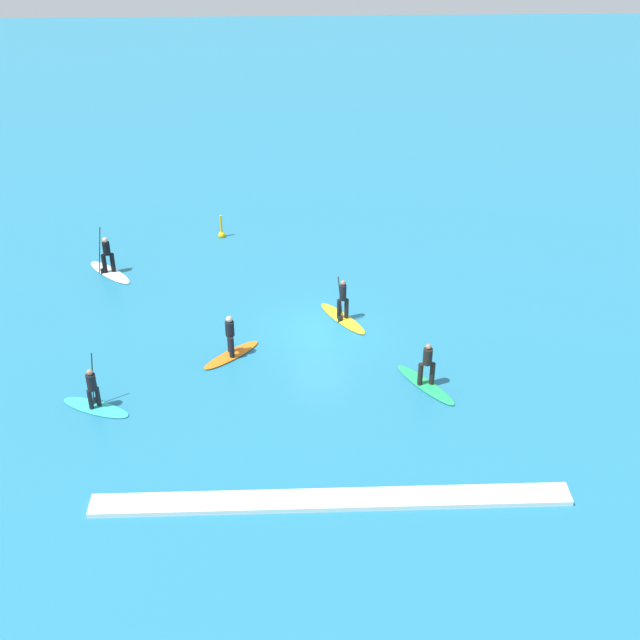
{
  "coord_description": "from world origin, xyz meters",
  "views": [
    {
      "loc": [
        -1.06,
        -29.62,
        18.84
      ],
      "look_at": [
        0.0,
        0.0,
        0.5
      ],
      "focal_mm": 47.32,
      "sensor_mm": 36.0,
      "label": 1
    }
  ],
  "objects_px": {
    "surfer_on_white_board": "(108,264)",
    "marker_buoy": "(222,233)",
    "surfer_on_green_board": "(426,375)",
    "surfer_on_yellow_board": "(343,311)",
    "surfer_on_teal_board": "(94,398)",
    "surfer_on_orange_board": "(231,345)"
  },
  "relations": [
    {
      "from": "surfer_on_green_board",
      "to": "surfer_on_yellow_board",
      "type": "bearing_deg",
      "value": -3.09
    },
    {
      "from": "surfer_on_green_board",
      "to": "marker_buoy",
      "type": "bearing_deg",
      "value": -0.41
    },
    {
      "from": "surfer_on_teal_board",
      "to": "surfer_on_green_board",
      "type": "height_order",
      "value": "surfer_on_teal_board"
    },
    {
      "from": "surfer_on_yellow_board",
      "to": "surfer_on_teal_board",
      "type": "distance_m",
      "value": 10.99
    },
    {
      "from": "surfer_on_white_board",
      "to": "surfer_on_orange_board",
      "type": "distance_m",
      "value": 9.34
    },
    {
      "from": "marker_buoy",
      "to": "surfer_on_white_board",
      "type": "bearing_deg",
      "value": -143.65
    },
    {
      "from": "surfer_on_orange_board",
      "to": "surfer_on_green_board",
      "type": "xyz_separation_m",
      "value": [
        7.43,
        -2.27,
        -0.02
      ]
    },
    {
      "from": "surfer_on_white_board",
      "to": "surfer_on_teal_board",
      "type": "height_order",
      "value": "surfer_on_white_board"
    },
    {
      "from": "surfer_on_yellow_board",
      "to": "surfer_on_white_board",
      "type": "height_order",
      "value": "surfer_on_white_board"
    },
    {
      "from": "surfer_on_yellow_board",
      "to": "surfer_on_teal_board",
      "type": "bearing_deg",
      "value": -90.73
    },
    {
      "from": "surfer_on_teal_board",
      "to": "marker_buoy",
      "type": "height_order",
      "value": "surfer_on_teal_board"
    },
    {
      "from": "surfer_on_yellow_board",
      "to": "surfer_on_orange_board",
      "type": "xyz_separation_m",
      "value": [
        -4.58,
        -2.6,
        0.08
      ]
    },
    {
      "from": "surfer_on_white_board",
      "to": "marker_buoy",
      "type": "distance_m",
      "value": 6.21
    },
    {
      "from": "marker_buoy",
      "to": "surfer_on_teal_board",
      "type": "bearing_deg",
      "value": -104.77
    },
    {
      "from": "surfer_on_white_board",
      "to": "surfer_on_teal_board",
      "type": "xyz_separation_m",
      "value": [
        1.31,
        -10.31,
        -0.02
      ]
    },
    {
      "from": "surfer_on_yellow_board",
      "to": "surfer_on_white_board",
      "type": "distance_m",
      "value": 11.55
    },
    {
      "from": "surfer_on_teal_board",
      "to": "surfer_on_green_board",
      "type": "distance_m",
      "value": 12.21
    },
    {
      "from": "surfer_on_green_board",
      "to": "surfer_on_orange_board",
      "type": "bearing_deg",
      "value": 39.57
    },
    {
      "from": "surfer_on_orange_board",
      "to": "surfer_on_teal_board",
      "type": "distance_m",
      "value": 5.74
    },
    {
      "from": "surfer_on_white_board",
      "to": "marker_buoy",
      "type": "bearing_deg",
      "value": -96.99
    },
    {
      "from": "surfer_on_white_board",
      "to": "surfer_on_green_board",
      "type": "bearing_deg",
      "value": -168.15
    },
    {
      "from": "surfer_on_orange_board",
      "to": "marker_buoy",
      "type": "height_order",
      "value": "surfer_on_orange_board"
    }
  ]
}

